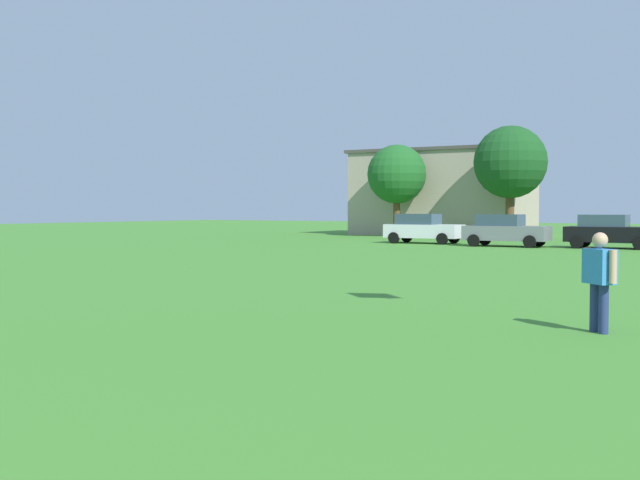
# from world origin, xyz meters

# --- Properties ---
(ground_plane) EXTENTS (160.00, 160.00, 0.00)m
(ground_plane) POSITION_xyz_m (0.00, 30.00, 0.00)
(ground_plane) COLOR #42842D
(adult_bystander) EXTENTS (0.59, 0.57, 1.60)m
(adult_bystander) POSITION_xyz_m (4.79, 13.18, 0.95)
(adult_bystander) COLOR navy
(adult_bystander) RESTS_ON ground
(parked_car_white_0) EXTENTS (4.30, 2.02, 1.68)m
(parked_car_white_0) POSITION_xyz_m (-10.24, 41.72, 0.86)
(parked_car_white_0) COLOR white
(parked_car_white_0) RESTS_ON ground
(parked_car_gray_1) EXTENTS (4.30, 2.02, 1.68)m
(parked_car_gray_1) POSITION_xyz_m (-5.08, 40.46, 0.86)
(parked_car_gray_1) COLOR slate
(parked_car_gray_1) RESTS_ON ground
(parked_car_black_2) EXTENTS (4.30, 2.02, 1.68)m
(parked_car_black_2) POSITION_xyz_m (-0.00, 41.13, 0.86)
(parked_car_black_2) COLOR black
(parked_car_black_2) RESTS_ON ground
(tree_far_left) EXTENTS (4.17, 4.17, 6.49)m
(tree_far_left) POSITION_xyz_m (-16.05, 50.85, 4.38)
(tree_far_left) COLOR brown
(tree_far_left) RESTS_ON ground
(tree_center) EXTENTS (4.73, 4.73, 7.38)m
(tree_center) POSITION_xyz_m (-7.88, 50.67, 4.98)
(tree_center) COLOR brown
(tree_center) RESTS_ON ground
(house_left) EXTENTS (13.05, 7.41, 6.38)m
(house_left) POSITION_xyz_m (-14.62, 56.11, 3.20)
(house_left) COLOR tan
(house_left) RESTS_ON ground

